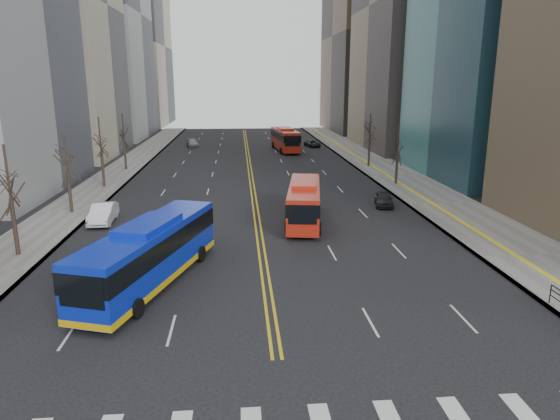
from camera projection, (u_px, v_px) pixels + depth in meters
name	position (u px, v px, depth m)	size (l,w,h in m)	color
sidewalk_right	(395.00, 175.00, 60.57)	(7.00, 130.00, 0.15)	gray
sidewalk_left	(109.00, 180.00, 57.83)	(5.00, 130.00, 0.15)	gray
centerline	(249.00, 165.00, 68.83)	(0.55, 100.00, 0.01)	gold
street_trees	(178.00, 150.00, 47.30)	(35.20, 47.20, 7.60)	#2E221C
blue_bus	(150.00, 252.00, 27.90)	(6.52, 12.88, 3.67)	#0C27C0
red_bus_near	(304.00, 200.00, 40.29)	(4.03, 10.83, 3.37)	red
red_bus_far	(285.00, 138.00, 82.22)	(3.95, 12.21, 3.78)	red
car_white	(103.00, 213.00, 40.46)	(1.66, 4.76, 1.57)	white
car_dark_mid	(384.00, 199.00, 45.98)	(1.56, 3.87, 1.32)	black
car_silver	(192.00, 143.00, 87.75)	(1.77, 4.36, 1.27)	gray
car_dark_far	(312.00, 144.00, 87.53)	(1.93, 4.18, 1.16)	black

